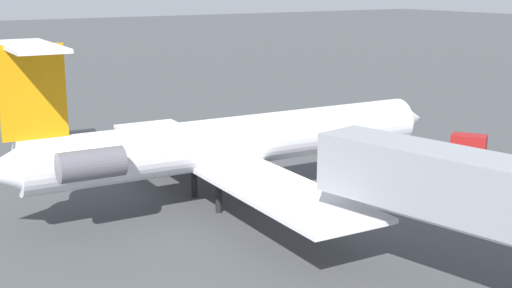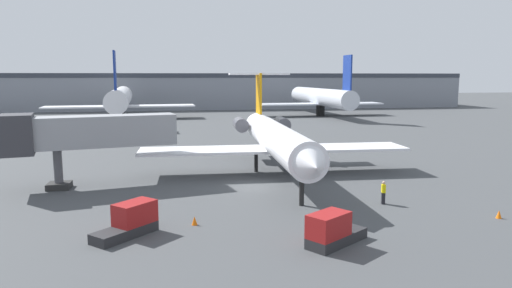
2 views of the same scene
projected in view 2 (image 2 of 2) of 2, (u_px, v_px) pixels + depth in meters
ground_plane at (255, 187)px, 39.17m from camera, size 400.00×400.00×0.10m
regional_jet at (275, 137)px, 43.62m from camera, size 25.44×28.62×9.58m
jet_bridge at (80, 133)px, 38.35m from camera, size 13.98×5.64×6.26m
ground_crew_marshaller at (383, 192)px, 33.63m from camera, size 0.35×0.45×1.69m
baggage_tug_lead at (131, 221)px, 27.04m from camera, size 3.80×3.84×1.90m
baggage_tug_trailing at (332, 231)px, 25.34m from camera, size 4.09×3.42×1.90m
traffic_cone_near at (499, 214)px, 30.29m from camera, size 0.36×0.36×0.55m
traffic_cone_mid at (195, 221)px, 28.93m from camera, size 0.36×0.36×0.55m
terminal_building at (196, 91)px, 134.82m from camera, size 156.16×19.63×10.04m
parked_airliner_west_end at (120, 99)px, 99.47m from camera, size 31.84×37.73×13.75m
parked_airliner_west_mid at (321, 97)px, 108.42m from camera, size 29.50×35.03×13.43m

